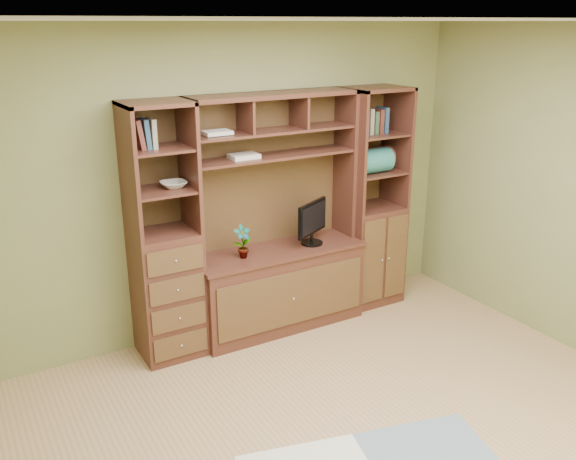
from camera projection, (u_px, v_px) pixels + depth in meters
room at (376, 259)px, 3.51m from camera, size 4.60×4.10×2.64m
center_hutch at (279, 217)px, 5.17m from camera, size 1.54×0.53×2.05m
left_tower at (164, 235)px, 4.73m from camera, size 0.50×0.45×2.05m
right_tower at (372, 199)px, 5.69m from camera, size 0.55×0.45×2.05m
monitor at (312, 215)px, 5.30m from camera, size 0.47×0.37×0.53m
orchid at (243, 242)px, 5.02m from camera, size 0.15×0.10×0.29m
magazines at (244, 156)px, 4.94m from camera, size 0.23×0.17×0.04m
bowl at (173, 185)px, 4.65m from camera, size 0.20×0.20×0.05m
blanket_teal at (371, 161)px, 5.50m from camera, size 0.38×0.22×0.22m
blanket_red at (378, 157)px, 5.70m from camera, size 0.36×0.20×0.20m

